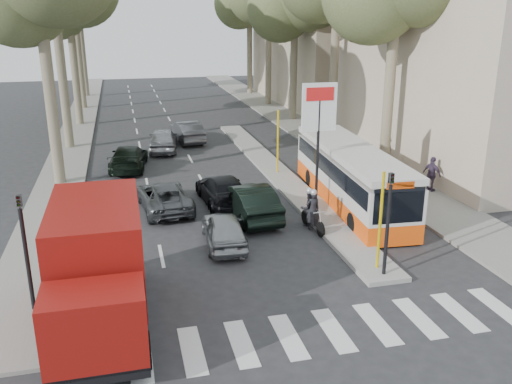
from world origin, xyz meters
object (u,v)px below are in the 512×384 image
silver_hatchback (224,229)px  red_truck (98,266)px  dark_hatchback (249,201)px  city_bus (350,175)px  motorcycle (311,210)px

silver_hatchback → red_truck: bearing=49.9°
dark_hatchback → red_truck: 9.31m
dark_hatchback → city_bus: city_bus is taller
silver_hatchback → dark_hatchback: 2.99m
red_truck → motorcycle: (8.03, 5.33, -0.98)m
dark_hatchback → motorcycle: bearing=135.3°
silver_hatchback → motorcycle: 3.77m
silver_hatchback → red_truck: (-4.34, -4.58, 1.15)m
silver_hatchback → dark_hatchback: dark_hatchback is taller
silver_hatchback → red_truck: red_truck is taller
motorcycle → silver_hatchback: bearing=-173.9°
dark_hatchback → city_bus: size_ratio=0.44×
dark_hatchback → red_truck: size_ratio=0.72×
city_bus → motorcycle: (-2.70, -2.35, -0.62)m
silver_hatchback → motorcycle: size_ratio=1.79×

